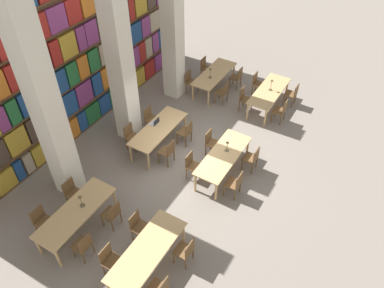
{
  "coord_description": "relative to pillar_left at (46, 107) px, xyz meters",
  "views": [
    {
      "loc": [
        -7.35,
        -4.5,
        8.55
      ],
      "look_at": [
        0.0,
        -0.11,
        0.68
      ],
      "focal_mm": 35.0,
      "sensor_mm": 36.0,
      "label": 1
    }
  ],
  "objects": [
    {
      "name": "chair_1",
      "position": [
        -1.47,
        -2.81,
        -2.51
      ],
      "size": [
        0.42,
        0.4,
        0.9
      ],
      "rotation": [
        0.0,
        0.0,
        3.14
      ],
      "color": "brown",
      "rests_on": "ground_plane"
    },
    {
      "name": "chair_11",
      "position": [
        7.34,
        -2.78,
        -2.51
      ],
      "size": [
        0.42,
        0.4,
        0.9
      ],
      "rotation": [
        0.0,
        0.0,
        3.14
      ],
      "color": "brown",
      "rests_on": "ground_plane"
    },
    {
      "name": "chair_14",
      "position": [
        -0.4,
        -1.98,
        -2.51
      ],
      "size": [
        0.42,
        0.4,
        0.9
      ],
      "color": "brown",
      "rests_on": "ground_plane"
    },
    {
      "name": "desk_lamp_0",
      "position": [
        3.07,
        -3.6,
        -1.99
      ],
      "size": [
        0.14,
        0.14,
        0.39
      ],
      "color": "brown",
      "rests_on": "reading_table_1"
    },
    {
      "name": "chair_20",
      "position": [
        6.1,
        -1.91,
        -2.51
      ],
      "size": [
        0.42,
        0.4,
        0.9
      ],
      "color": "brown",
      "rests_on": "ground_plane"
    },
    {
      "name": "chair_2",
      "position": [
        -0.35,
        -4.23,
        -2.51
      ],
      "size": [
        0.42,
        0.4,
        0.9
      ],
      "color": "brown",
      "rests_on": "ground_plane"
    },
    {
      "name": "bookshelf_bank",
      "position": [
        2.85,
        1.59,
        -0.33
      ],
      "size": [
        11.11,
        0.35,
        5.5
      ],
      "color": "brown",
      "rests_on": "ground_plane"
    },
    {
      "name": "reading_table_5",
      "position": [
        6.72,
        -1.21,
        -2.32
      ],
      "size": [
        2.31,
        0.84,
        0.75
      ],
      "color": "tan",
      "rests_on": "ground_plane"
    },
    {
      "name": "reading_table_2",
      "position": [
        6.73,
        -3.49,
        -2.32
      ],
      "size": [
        2.31,
        0.84,
        0.75
      ],
      "color": "tan",
      "rests_on": "ground_plane"
    },
    {
      "name": "chair_21",
      "position": [
        6.1,
        -0.5,
        -2.51
      ],
      "size": [
        0.42,
        0.4,
        0.9
      ],
      "rotation": [
        0.0,
        0.0,
        3.14
      ],
      "color": "brown",
      "rests_on": "ground_plane"
    },
    {
      "name": "chair_13",
      "position": [
        -1.51,
        -0.56,
        -2.51
      ],
      "size": [
        0.42,
        0.4,
        0.9
      ],
      "rotation": [
        0.0,
        0.0,
        3.14
      ],
      "color": "brown",
      "rests_on": "ground_plane"
    },
    {
      "name": "reading_table_4",
      "position": [
        2.88,
        -1.21,
        -2.32
      ],
      "size": [
        2.31,
        0.84,
        0.75
      ],
      "color": "tan",
      "rests_on": "ground_plane"
    },
    {
      "name": "chair_17",
      "position": [
        2.35,
        -0.51,
        -2.51
      ],
      "size": [
        0.42,
        0.4,
        0.9
      ],
      "rotation": [
        0.0,
        0.0,
        3.14
      ],
      "color": "brown",
      "rests_on": "ground_plane"
    },
    {
      "name": "reading_table_1",
      "position": [
        2.85,
        -3.59,
        -2.32
      ],
      "size": [
        2.31,
        0.84,
        0.75
      ],
      "color": "tan",
      "rests_on": "ground_plane"
    },
    {
      "name": "chair_15",
      "position": [
        -0.4,
        -0.56,
        -2.51
      ],
      "size": [
        0.42,
        0.4,
        0.9
      ],
      "rotation": [
        0.0,
        0.0,
        3.14
      ],
      "color": "brown",
      "rests_on": "ground_plane"
    },
    {
      "name": "chair_6",
      "position": [
        3.43,
        -4.3,
        -2.51
      ],
      "size": [
        0.42,
        0.4,
        0.9
      ],
      "color": "brown",
      "rests_on": "ground_plane"
    },
    {
      "name": "chair_22",
      "position": [
        7.31,
        -1.91,
        -2.51
      ],
      "size": [
        0.42,
        0.4,
        0.9
      ],
      "color": "brown",
      "rests_on": "ground_plane"
    },
    {
      "name": "desk_lamp_2",
      "position": [
        -0.73,
        -1.3,
        -1.97
      ],
      "size": [
        0.14,
        0.14,
        0.41
      ],
      "color": "brown",
      "rests_on": "reading_table_3"
    },
    {
      "name": "chair_5",
      "position": [
        2.23,
        -2.89,
        -2.51
      ],
      "size": [
        0.42,
        0.4,
        0.9
      ],
      "rotation": [
        0.0,
        0.0,
        3.14
      ],
      "color": "brown",
      "rests_on": "ground_plane"
    },
    {
      "name": "chair_19",
      "position": [
        3.43,
        -0.51,
        -2.51
      ],
      "size": [
        0.42,
        0.4,
        0.9
      ],
      "rotation": [
        0.0,
        0.0,
        3.14
      ],
      "color": "brown",
      "rests_on": "ground_plane"
    },
    {
      "name": "chair_10",
      "position": [
        7.34,
        -4.19,
        -2.51
      ],
      "size": [
        0.42,
        0.4,
        0.9
      ],
      "color": "brown",
      "rests_on": "ground_plane"
    },
    {
      "name": "reading_table_0",
      "position": [
        -0.94,
        -3.52,
        -2.32
      ],
      "size": [
        2.31,
        0.84,
        0.75
      ],
      "color": "tan",
      "rests_on": "ground_plane"
    },
    {
      "name": "chair_16",
      "position": [
        2.35,
        -1.92,
        -2.51
      ],
      "size": [
        0.42,
        0.4,
        0.9
      ],
      "color": "brown",
      "rests_on": "ground_plane"
    },
    {
      "name": "chair_7",
      "position": [
        3.43,
        -2.89,
        -2.51
      ],
      "size": [
        0.42,
        0.4,
        0.9
      ],
      "rotation": [
        0.0,
        0.0,
        3.14
      ],
      "color": "brown",
      "rests_on": "ground_plane"
    },
    {
      "name": "ground_plane",
      "position": [
        2.85,
        -2.38,
        -3.0
      ],
      "size": [
        40.0,
        40.0,
        0.0
      ],
      "primitive_type": "plane",
      "color": "gray"
    },
    {
      "name": "pillar_left",
      "position": [
        0.0,
        0.0,
        0.0
      ],
      "size": [
        0.61,
        0.61,
        6.0
      ],
      "color": "silver",
      "rests_on": "ground_plane"
    },
    {
      "name": "chair_9",
      "position": [
        6.14,
        -2.78,
        -2.51
      ],
      "size": [
        0.42,
        0.4,
        0.9
      ],
      "rotation": [
        0.0,
        0.0,
        3.14
      ],
      "color": "brown",
      "rests_on": "ground_plane"
    },
    {
      "name": "chair_8",
      "position": [
        6.14,
        -4.19,
        -2.51
      ],
      "size": [
        0.42,
        0.4,
        0.9
      ],
      "color": "brown",
      "rests_on": "ground_plane"
    },
    {
      "name": "chair_3",
      "position": [
        -0.35,
        -2.81,
        -2.51
      ],
      "size": [
        0.42,
        0.4,
        0.9
      ],
      "rotation": [
        0.0,
        0.0,
        3.14
      ],
      "color": "brown",
      "rests_on": "ground_plane"
    },
    {
      "name": "chair_4",
      "position": [
        2.23,
        -4.3,
        -2.51
      ],
      "size": [
        0.42,
        0.4,
        0.9
      ],
      "color": "brown",
      "rests_on": "ground_plane"
    },
    {
      "name": "laptop",
      "position": [
        3.01,
        -0.99,
        -2.21
      ],
      "size": [
        0.32,
        0.22,
        0.21
      ],
      "rotation": [
        0.0,
        0.0,
        3.14
      ],
      "color": "silver",
      "rests_on": "reading_table_4"
    },
    {
      "name": "chair_12",
      "position": [
        -1.51,
        -1.98,
        -2.51
      ],
      "size": [
        0.42,
        0.4,
        0.9
      ],
      "color": "brown",
      "rests_on": "ground_plane"
    },
    {
      "name": "reading_table_3",
      "position": [
        -0.97,
        -1.27,
        -2.32
      ],
      "size": [
        2.31,
        0.84,
        0.75
      ],
      "color": "tan",
      "rests_on": "ground_plane"
    },
    {
      "name": "chair_23",
      "position": [
        7.31,
        -0.5,
        -2.51
      ],
      "size": [
        0.42,
        0.4,
        0.9
      ],
      "rotation": [
        0.0,
        0.0,
        3.14
      ],
      "color": "brown",
      "rests_on": "ground_plane"
    },
    {
      "name": "pillar_center",
      "position": [
        2.85,
        0.0,
        0.0
      ],
      "size": [
        0.61,
        0.61,
        6.0
      ],
      "color": "silver",
      "rests_on": "ground_plane"
    },
    {
      "name": "pillar_right",
      "position": [
        5.71,
        0.0,
        0.0
      ],
      "size": [
        0.61,
        0.61,
        6.0
      ],
      "color": "silver",
      "rests_on": "ground_plane"
    },
    {
      "name": "desk_lamp_3",
      "position": [
        6.37,
        -1.21,
        -1.96
      ],
      "size": [
        0.14,
        0.14,
        0.42
      ],
      "color": "brown",
      "rests_on": "reading_table_5"
    },
    {
      "name": "chair_18",
      "position": [
        3.43,
        -1.92,
        -2.51
      ],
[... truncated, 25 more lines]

